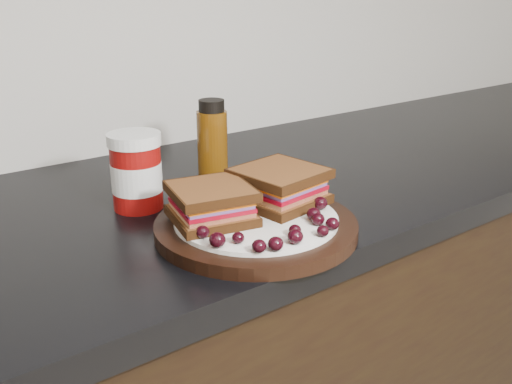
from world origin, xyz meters
The scene contains 29 objects.
countertop centered at (0.00, 1.70, 0.88)m, with size 3.98×0.60×0.04m, color black.
plate centered at (0.09, 1.52, 0.91)m, with size 0.28×0.28×0.02m, color black.
sandwich_left centered at (0.03, 1.55, 0.95)m, with size 0.10×0.10×0.05m, color brown, non-canonical shape.
sandwich_right centered at (0.15, 1.54, 0.95)m, with size 0.11×0.11×0.05m, color brown, non-canonical shape.
grape_0 centered at (-0.01, 1.47, 0.93)m, with size 0.02×0.02×0.02m, color black.
grape_1 centered at (0.02, 1.47, 0.93)m, with size 0.02×0.02×0.01m, color black.
grape_2 centered at (0.03, 1.43, 0.93)m, with size 0.02×0.02×0.02m, color black.
grape_3 centered at (0.05, 1.42, 0.93)m, with size 0.02×0.02×0.02m, color black.
grape_4 centered at (0.08, 1.42, 0.93)m, with size 0.02×0.02×0.02m, color black.
grape_5 centered at (0.09, 1.44, 0.93)m, with size 0.02×0.02×0.02m, color black.
grape_6 centered at (0.12, 1.42, 0.93)m, with size 0.02×0.02×0.01m, color black.
grape_7 centered at (0.14, 1.43, 0.93)m, with size 0.02×0.02×0.02m, color black.
grape_8 centered at (0.14, 1.45, 0.93)m, with size 0.02×0.02×0.02m, color black.
grape_9 centered at (0.14, 1.46, 0.93)m, with size 0.02×0.02×0.02m, color black.
grape_10 centered at (0.18, 1.49, 0.93)m, with size 0.02×0.02×0.02m, color black.
grape_11 centered at (0.16, 1.50, 0.93)m, with size 0.02×0.02×0.02m, color black.
grape_12 centered at (0.17, 1.52, 0.93)m, with size 0.02×0.02×0.02m, color black.
grape_13 centered at (0.17, 1.55, 0.93)m, with size 0.02×0.02×0.02m, color black.
grape_14 centered at (0.14, 1.57, 0.93)m, with size 0.02×0.02×0.02m, color black.
grape_15 centered at (0.05, 1.57, 0.93)m, with size 0.02×0.02×0.02m, color black.
grape_16 centered at (0.03, 1.56, 0.93)m, with size 0.02×0.02×0.02m, color black.
grape_17 centered at (0.02, 1.54, 0.93)m, with size 0.02×0.02×0.02m, color black.
grape_18 centered at (0.00, 1.53, 0.93)m, with size 0.02×0.02×0.02m, color black.
grape_19 centered at (-0.01, 1.51, 0.93)m, with size 0.02×0.02×0.02m, color black.
grape_20 centered at (0.04, 1.53, 0.93)m, with size 0.02×0.02×0.02m, color black.
grape_21 centered at (0.03, 1.53, 0.93)m, with size 0.02×0.02×0.01m, color black.
grape_22 centered at (0.03, 1.53, 0.93)m, with size 0.02×0.02×0.02m, color black.
condiment_jar centered at (0.00, 1.70, 0.96)m, with size 0.08×0.08×0.12m, color maroon.
oil_bottle centered at (0.16, 1.74, 0.97)m, with size 0.05×0.05×0.14m, color #532F08.
Camera 1 is at (-0.34, 0.94, 1.23)m, focal length 40.00 mm.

